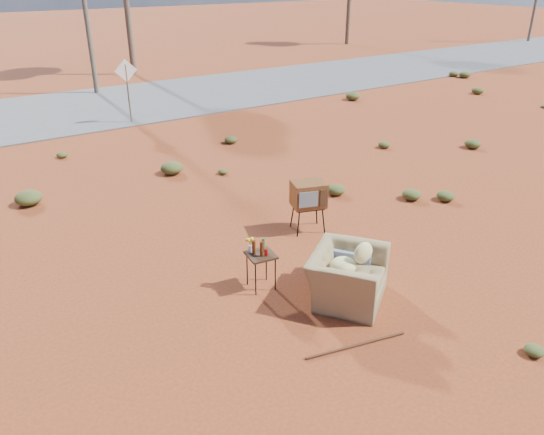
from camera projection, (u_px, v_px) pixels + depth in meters
ground at (305, 294)px, 8.82m from camera, size 140.00×140.00×0.00m
highway at (65, 111)px, 20.06m from camera, size 140.00×7.00×0.04m
armchair at (348, 267)px, 8.59m from camera, size 1.65×1.66×1.13m
tv_unit at (309, 195)px, 10.66m from camera, size 0.78×0.70×1.05m
side_table at (259, 253)px, 8.75m from camera, size 0.51×0.51×0.91m
rusty_bar at (356, 345)px, 7.60m from camera, size 1.56×0.40×0.04m
road_sign at (127, 80)px, 17.93m from camera, size 0.78×0.06×2.19m
scrub_patch at (154, 208)px, 11.65m from camera, size 17.49×8.07×0.33m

